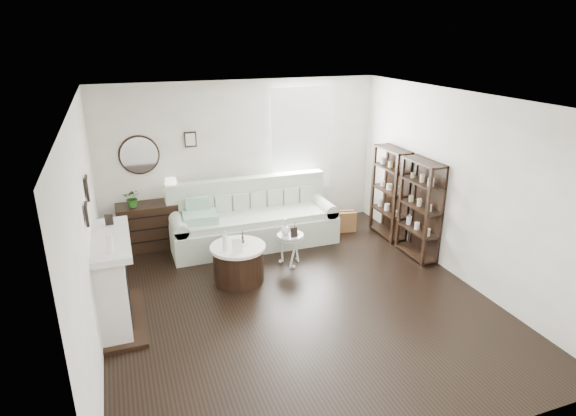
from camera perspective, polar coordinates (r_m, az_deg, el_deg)
name	(u,v)px	position (r m, az deg, el deg)	size (l,w,h in m)	color
room	(282,142)	(8.74, -0.70, 7.89)	(5.50, 5.50, 5.50)	black
fireplace	(113,283)	(6.37, -19.99, -8.39)	(0.50, 1.40, 1.84)	silver
shelf_unit_far	(390,193)	(8.61, 11.98, 1.78)	(0.30, 0.80, 1.60)	black
shelf_unit_near	(420,210)	(7.91, 15.35, -0.18)	(0.30, 0.80, 1.60)	black
sofa	(252,223)	(8.32, -4.23, -1.73)	(2.80, 0.97, 1.09)	beige
quilt	(200,217)	(7.92, -10.38, -1.09)	(0.55, 0.45, 0.14)	#2A9C6F
suitcase	(340,222)	(8.85, 6.20, -1.61)	(0.56, 0.19, 0.38)	brown
dresser	(154,225)	(8.42, -15.61, -1.98)	(1.16, 0.50, 0.77)	black
table_lamp	(171,190)	(8.25, -13.66, 2.10)	(0.26, 0.26, 0.41)	white
potted_plant	(133,198)	(8.18, -17.95, 1.16)	(0.28, 0.24, 0.31)	#214E16
drum_table	(238,263)	(7.10, -5.89, -6.50)	(0.80, 0.80, 0.56)	black
pedestal_table	(290,237)	(7.47, 0.28, -3.45)	(0.42, 0.42, 0.51)	silver
eiffel_drum	(243,237)	(7.01, -5.41, -3.50)	(0.11, 0.11, 0.19)	black
bottle_drum	(225,241)	(6.80, -7.47, -3.90)	(0.07, 0.07, 0.29)	silver
card_frame_drum	(237,246)	(6.75, -6.04, -4.46)	(0.15, 0.01, 0.20)	white
eiffel_ped	(295,228)	(7.47, 0.80, -2.41)	(0.09, 0.09, 0.16)	black
flask_ped	(286,227)	(7.39, -0.30, -2.23)	(0.14, 0.14, 0.26)	silver
card_frame_ped	(294,232)	(7.33, 0.71, -2.90)	(0.11, 0.01, 0.15)	black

